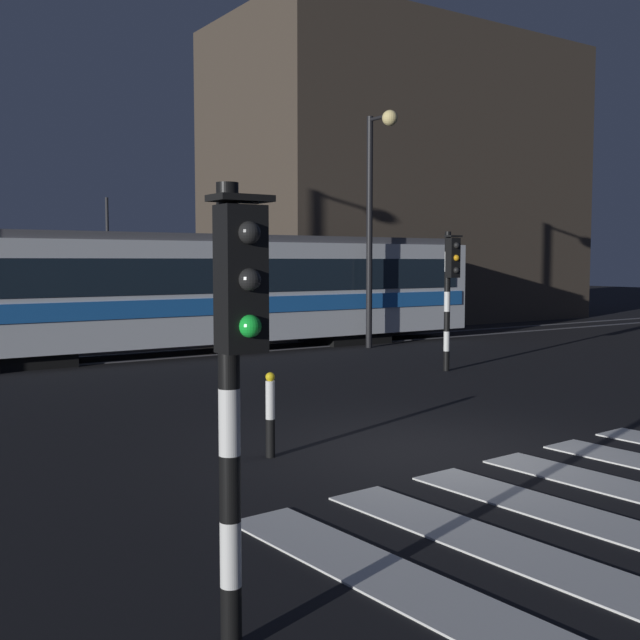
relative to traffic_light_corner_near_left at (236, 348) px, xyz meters
name	(u,v)px	position (x,y,z in m)	size (l,w,h in m)	color
ground_plane	(424,449)	(4.68, 3.47, -1.99)	(120.00, 120.00, 0.00)	black
rail_near	(134,361)	(4.68, 14.44, -1.98)	(80.00, 0.12, 0.03)	#59595E
rail_far	(115,355)	(4.68, 15.88, -1.98)	(80.00, 0.12, 0.03)	#59595E
crosswalk_zebra	(635,511)	(4.68, 0.28, -1.98)	(7.16, 4.86, 0.02)	silver
traffic_light_corner_near_left	(236,348)	(0.00, 0.00, 0.00)	(0.36, 0.42, 3.03)	black
traffic_light_corner_far_right	(450,279)	(10.07, 8.66, 0.12)	(0.36, 0.42, 3.21)	black
street_lamp_trackside_right	(375,199)	(11.49, 13.27, 2.30)	(0.44, 1.21, 6.71)	black
tram	(202,289)	(6.95, 15.16, -0.24)	(17.75, 2.58, 4.15)	silver
bollard_island_edge	(270,415)	(2.72, 4.24, -1.44)	(0.12, 0.12, 1.11)	black
building_backdrop	(400,182)	(19.32, 21.56, 3.95)	(15.48, 8.00, 11.89)	#42382D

